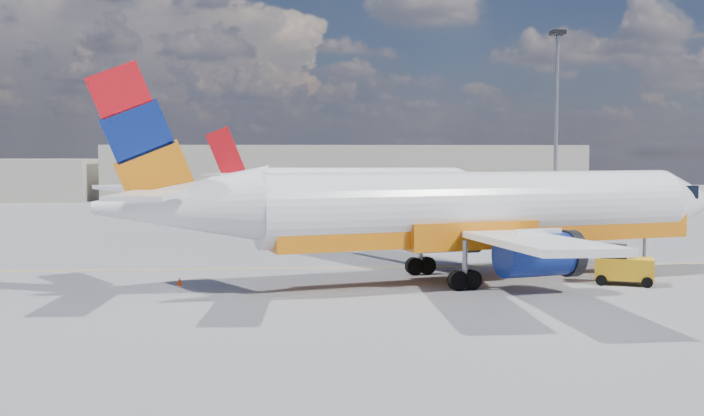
{
  "coord_description": "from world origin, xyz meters",
  "views": [
    {
      "loc": [
        -3.16,
        -43.25,
        6.81
      ],
      "look_at": [
        0.45,
        3.98,
        3.5
      ],
      "focal_mm": 40.0,
      "sensor_mm": 36.0,
      "label": 1
    }
  ],
  "objects": [
    {
      "name": "traffic_cone",
      "position": [
        -8.95,
        -2.86,
        0.23
      ],
      "size": [
        0.34,
        0.34,
        0.48
      ],
      "color": "white",
      "rests_on": "ground"
    },
    {
      "name": "ground",
      "position": [
        0.0,
        0.0,
        0.0
      ],
      "size": [
        240.0,
        240.0,
        0.0
      ],
      "primitive_type": "plane",
      "color": "slate",
      "rests_on": "ground"
    },
    {
      "name": "gse_tug",
      "position": [
        13.95,
        -4.01,
        0.97
      ],
      "size": [
        3.27,
        2.71,
        2.06
      ],
      "rotation": [
        0.0,
        0.0,
        -0.4
      ],
      "color": "black",
      "rests_on": "ground"
    },
    {
      "name": "main_jet",
      "position": [
        5.72,
        -2.23,
        3.71
      ],
      "size": [
        36.82,
        28.1,
        11.13
      ],
      "rotation": [
        0.0,
        0.0,
        0.27
      ],
      "color": "white",
      "rests_on": "ground"
    },
    {
      "name": "second_jet",
      "position": [
        3.91,
        46.11,
        3.3
      ],
      "size": [
        32.69,
        25.81,
        9.9
      ],
      "rotation": [
        0.0,
        0.0,
        -0.06
      ],
      "color": "white",
      "rests_on": "ground"
    },
    {
      "name": "taxi_line",
      "position": [
        0.0,
        3.0,
        0.01
      ],
      "size": [
        70.0,
        0.15,
        0.01
      ],
      "primitive_type": "cube",
      "color": "yellow",
      "rests_on": "ground"
    },
    {
      "name": "floodlight_mast",
      "position": [
        26.05,
        41.92,
        12.16
      ],
      "size": [
        1.48,
        1.48,
        20.29
      ],
      "color": "gray",
      "rests_on": "ground"
    },
    {
      "name": "terminal_main",
      "position": [
        5.0,
        75.0,
        4.0
      ],
      "size": [
        70.0,
        14.0,
        8.0
      ],
      "primitive_type": "cube",
      "color": "beige",
      "rests_on": "ground"
    }
  ]
}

